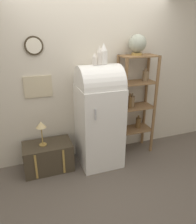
{
  "coord_description": "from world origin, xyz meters",
  "views": [
    {
      "loc": [
        -1.05,
        -2.67,
        2.1
      ],
      "look_at": [
        -0.02,
        0.23,
        0.87
      ],
      "focal_mm": 35.0,
      "sensor_mm": 36.0,
      "label": 1
    }
  ],
  "objects_px": {
    "vase_left": "(95,59)",
    "vase_right": "(104,54)",
    "suitcase_trunk": "(48,156)",
    "desk_lamp": "(41,127)",
    "refrigerator": "(99,114)",
    "globe": "(137,44)",
    "vase_center": "(99,56)"
  },
  "relations": [
    {
      "from": "refrigerator",
      "to": "globe",
      "type": "bearing_deg",
      "value": 11.2
    },
    {
      "from": "suitcase_trunk",
      "to": "vase_center",
      "type": "height_order",
      "value": "vase_center"
    },
    {
      "from": "globe",
      "to": "vase_left",
      "type": "relative_size",
      "value": 1.85
    },
    {
      "from": "globe",
      "to": "vase_center",
      "type": "height_order",
      "value": "globe"
    },
    {
      "from": "globe",
      "to": "desk_lamp",
      "type": "distance_m",
      "value": 1.88
    },
    {
      "from": "globe",
      "to": "suitcase_trunk",
      "type": "bearing_deg",
      "value": -177.43
    },
    {
      "from": "globe",
      "to": "vase_left",
      "type": "xyz_separation_m",
      "value": [
        -0.73,
        -0.14,
        -0.17
      ]
    },
    {
      "from": "globe",
      "to": "vase_right",
      "type": "relative_size",
      "value": 1.06
    },
    {
      "from": "vase_left",
      "to": "vase_right",
      "type": "height_order",
      "value": "vase_right"
    },
    {
      "from": "vase_center",
      "to": "desk_lamp",
      "type": "relative_size",
      "value": 0.67
    },
    {
      "from": "vase_left",
      "to": "desk_lamp",
      "type": "xyz_separation_m",
      "value": [
        -0.8,
        0.06,
        -0.93
      ]
    },
    {
      "from": "refrigerator",
      "to": "desk_lamp",
      "type": "bearing_deg",
      "value": 176.62
    },
    {
      "from": "suitcase_trunk",
      "to": "desk_lamp",
      "type": "relative_size",
      "value": 1.89
    },
    {
      "from": "vase_center",
      "to": "vase_left",
      "type": "bearing_deg",
      "value": -174.65
    },
    {
      "from": "suitcase_trunk",
      "to": "desk_lamp",
      "type": "distance_m",
      "value": 0.52
    },
    {
      "from": "suitcase_trunk",
      "to": "desk_lamp",
      "type": "bearing_deg",
      "value": -167.63
    },
    {
      "from": "suitcase_trunk",
      "to": "vase_center",
      "type": "relative_size",
      "value": 2.81
    },
    {
      "from": "vase_right",
      "to": "vase_center",
      "type": "bearing_deg",
      "value": -168.47
    },
    {
      "from": "suitcase_trunk",
      "to": "vase_left",
      "type": "height_order",
      "value": "vase_left"
    },
    {
      "from": "suitcase_trunk",
      "to": "vase_center",
      "type": "distance_m",
      "value": 1.69
    },
    {
      "from": "globe",
      "to": "vase_right",
      "type": "height_order",
      "value": "globe"
    },
    {
      "from": "vase_center",
      "to": "vase_right",
      "type": "distance_m",
      "value": 0.08
    },
    {
      "from": "vase_right",
      "to": "vase_left",
      "type": "bearing_deg",
      "value": -171.31
    },
    {
      "from": "refrigerator",
      "to": "suitcase_trunk",
      "type": "distance_m",
      "value": 1.02
    },
    {
      "from": "refrigerator",
      "to": "vase_left",
      "type": "bearing_deg",
      "value": -172.15
    },
    {
      "from": "refrigerator",
      "to": "desk_lamp",
      "type": "distance_m",
      "value": 0.88
    },
    {
      "from": "refrigerator",
      "to": "vase_center",
      "type": "bearing_deg",
      "value": -144.37
    },
    {
      "from": "vase_center",
      "to": "vase_right",
      "type": "relative_size",
      "value": 0.89
    },
    {
      "from": "vase_left",
      "to": "vase_center",
      "type": "distance_m",
      "value": 0.08
    },
    {
      "from": "vase_left",
      "to": "desk_lamp",
      "type": "relative_size",
      "value": 0.43
    },
    {
      "from": "suitcase_trunk",
      "to": "vase_left",
      "type": "distance_m",
      "value": 1.63
    },
    {
      "from": "vase_center",
      "to": "desk_lamp",
      "type": "bearing_deg",
      "value": 176.37
    }
  ]
}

